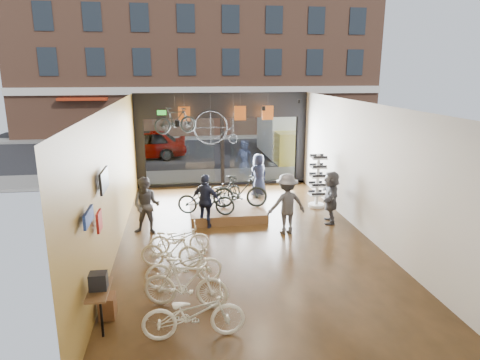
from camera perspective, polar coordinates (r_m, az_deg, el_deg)
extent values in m
cube|color=black|center=(12.40, 0.64, -7.79)|extent=(7.00, 12.00, 0.04)
cube|color=black|center=(11.51, 0.70, 10.19)|extent=(7.00, 12.00, 0.04)
cube|color=olive|center=(11.80, -16.47, 0.24)|extent=(0.04, 12.00, 3.80)
cube|color=beige|center=(12.83, 16.40, 1.36)|extent=(0.04, 12.00, 3.80)
cube|color=beige|center=(6.26, 9.50, -12.08)|extent=(7.00, 0.04, 3.80)
cube|color=#198C26|center=(17.30, -10.41, 8.83)|extent=(0.35, 0.06, 0.18)
cube|color=black|center=(26.81, -4.37, 4.35)|extent=(30.00, 18.00, 0.02)
cube|color=slate|center=(19.19, -2.70, 0.52)|extent=(30.00, 2.40, 0.12)
cube|color=slate|center=(30.74, -4.91, 5.77)|extent=(30.00, 2.00, 0.12)
cube|color=brown|center=(32.97, -5.46, 18.44)|extent=(26.00, 5.00, 14.00)
imported|color=gray|center=(23.73, -12.82, 4.68)|extent=(4.65, 1.87, 1.58)
imported|color=beige|center=(8.01, -6.21, -17.22)|extent=(1.84, 0.64, 0.97)
imported|color=beige|center=(8.90, -7.27, -13.47)|extent=(1.82, 0.94, 1.05)
imported|color=beige|center=(9.76, -7.50, -11.32)|extent=(1.79, 0.84, 0.91)
imported|color=beige|center=(10.60, -9.19, -9.21)|extent=(1.57, 0.77, 0.91)
imported|color=beige|center=(11.36, -8.08, -7.75)|extent=(1.57, 0.58, 0.82)
cube|color=#55311D|center=(14.06, -1.71, -4.33)|extent=(2.40, 1.80, 0.30)
imported|color=black|center=(13.31, -4.55, -2.64)|extent=(1.91, 1.10, 0.95)
imported|color=black|center=(13.91, 0.02, -1.56)|extent=(1.82, 0.63, 1.08)
imported|color=black|center=(14.34, -2.50, -1.54)|extent=(1.68, 1.37, 0.86)
imported|color=#3F3F44|center=(12.75, -12.37, -3.37)|extent=(0.94, 0.80, 1.69)
imported|color=#161C33|center=(12.98, -4.56, -2.83)|extent=(1.04, 0.84, 1.66)
imported|color=#3F3F44|center=(12.52, 6.24, -3.19)|extent=(1.25, 0.83, 1.79)
imported|color=#161C33|center=(16.35, 2.48, 0.74)|extent=(0.93, 0.82, 1.61)
imported|color=#3F3F44|center=(13.65, 12.02, -2.23)|extent=(0.96, 1.62, 1.66)
imported|color=black|center=(15.63, -8.63, 7.87)|extent=(1.64, 0.96, 0.95)
cube|color=#CC5919|center=(16.62, -7.45, 8.72)|extent=(0.45, 0.03, 0.55)
cube|color=#CC5919|center=(16.79, 0.02, 8.90)|extent=(0.45, 0.03, 0.55)
cube|color=#CC5919|center=(16.98, 3.72, 8.93)|extent=(0.45, 0.03, 0.55)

